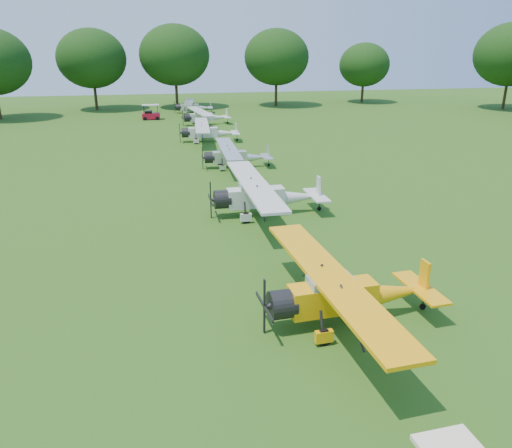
{
  "coord_description": "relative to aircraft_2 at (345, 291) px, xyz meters",
  "views": [
    {
      "loc": [
        -5.21,
        -27.19,
        10.31
      ],
      "look_at": [
        -0.63,
        -3.45,
        1.4
      ],
      "focal_mm": 35.0,
      "sensor_mm": 36.0,
      "label": 1
    }
  ],
  "objects": [
    {
      "name": "aircraft_3",
      "position": [
        -0.44,
        13.08,
        0.05
      ],
      "size": [
        7.36,
        11.7,
        2.31
      ],
      "rotation": [
        0.0,
        0.0,
        0.02
      ],
      "color": "silver",
      "rests_on": "ground"
    },
    {
      "name": "tree_belt",
      "position": [
        2.2,
        11.32,
        6.73
      ],
      "size": [
        137.36,
        130.27,
        14.52
      ],
      "color": "#332313",
      "rests_on": "ground"
    },
    {
      "name": "ground",
      "position": [
        -1.37,
        11.16,
        -1.3
      ],
      "size": [
        160.0,
        160.0,
        0.0
      ],
      "primitive_type": "plane",
      "color": "#225515",
      "rests_on": "ground"
    },
    {
      "name": "aircraft_2",
      "position": [
        0.0,
        0.0,
        0.0
      ],
      "size": [
        7.09,
        11.3,
        2.22
      ],
      "rotation": [
        0.0,
        0.0,
        0.07
      ],
      "color": "#FCA70A",
      "rests_on": "ground"
    },
    {
      "name": "aircraft_4",
      "position": [
        -0.4,
        25.68,
        -0.19
      ],
      "size": [
        6.04,
        9.6,
        1.9
      ],
      "rotation": [
        0.0,
        0.0,
        -0.02
      ],
      "color": "silver",
      "rests_on": "ground"
    },
    {
      "name": "aircraft_6",
      "position": [
        -0.75,
        49.46,
        -0.15
      ],
      "size": [
        6.3,
        9.99,
        1.96
      ],
      "rotation": [
        0.0,
        0.0,
        0.15
      ],
      "color": "silver",
      "rests_on": "ground"
    },
    {
      "name": "golf_cart",
      "position": [
        -7.67,
        55.42,
        -0.62
      ],
      "size": [
        2.41,
        1.51,
        2.04
      ],
      "rotation": [
        0.0,
        0.0,
        0.0
      ],
      "color": "#B60D26",
      "rests_on": "ground"
    },
    {
      "name": "aircraft_7",
      "position": [
        -1.5,
        60.9,
        -0.24
      ],
      "size": [
        5.79,
        9.21,
        1.81
      ],
      "rotation": [
        0.0,
        0.0,
        -0.11
      ],
      "color": "silver",
      "rests_on": "ground"
    },
    {
      "name": "aircraft_5",
      "position": [
        -1.53,
        37.82,
        -0.11
      ],
      "size": [
        6.48,
        10.32,
        2.03
      ],
      "rotation": [
        0.0,
        0.0,
        -0.07
      ],
      "color": "silver",
      "rests_on": "ground"
    }
  ]
}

